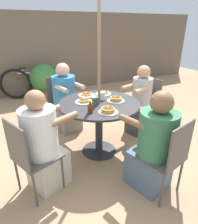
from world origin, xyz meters
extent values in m
plane|color=tan|center=(0.00, 0.00, 0.00)|extent=(12.00, 12.00, 0.00)
cube|color=brown|center=(0.00, 3.14, 1.00)|extent=(10.00, 0.06, 2.00)
cylinder|color=#28282B|center=(0.00, 0.00, 0.01)|extent=(0.49, 0.49, 0.01)
cylinder|color=#28282B|center=(0.00, 0.00, 0.36)|extent=(0.10, 0.10, 0.73)
cylinder|color=#28282B|center=(0.00, 0.00, 0.74)|extent=(1.07, 1.07, 0.03)
cylinder|color=#846B4C|center=(0.00, 0.00, 1.10)|extent=(0.04, 0.04, 2.20)
cylinder|color=#514C47|center=(-0.81, -0.13, 0.21)|extent=(0.02, 0.02, 0.42)
cylinder|color=#514C47|center=(-0.68, -0.45, 0.21)|extent=(0.02, 0.02, 0.42)
cylinder|color=#514C47|center=(-1.13, -0.26, 0.21)|extent=(0.02, 0.02, 0.42)
cylinder|color=#514C47|center=(-1.00, -0.58, 0.21)|extent=(0.02, 0.02, 0.42)
cube|color=#514C47|center=(-0.90, -0.35, 0.43)|extent=(0.52, 0.52, 0.02)
cube|color=#514C47|center=(-1.08, -0.42, 0.66)|extent=(0.16, 0.36, 0.45)
cube|color=beige|center=(-0.80, -0.31, 0.21)|extent=(0.48, 0.46, 0.42)
cylinder|color=white|center=(-0.85, -0.33, 0.69)|extent=(0.36, 0.36, 0.53)
sphere|color=#A3704C|center=(-0.85, -0.33, 1.04)|extent=(0.20, 0.20, 0.20)
cylinder|color=#A3704C|center=(-0.71, -0.12, 0.82)|extent=(0.34, 0.19, 0.07)
cylinder|color=#A3704C|center=(-0.60, -0.39, 0.82)|extent=(0.34, 0.19, 0.07)
cylinder|color=#514C47|center=(0.01, -0.82, 0.21)|extent=(0.02, 0.02, 0.42)
cylinder|color=#514C47|center=(0.35, -0.74, 0.21)|extent=(0.02, 0.02, 0.42)
cylinder|color=#514C47|center=(0.09, -1.15, 0.21)|extent=(0.02, 0.02, 0.42)
cylinder|color=#514C47|center=(0.43, -1.07, 0.21)|extent=(0.02, 0.02, 0.42)
cube|color=#514C47|center=(0.22, -0.95, 0.43)|extent=(0.49, 0.49, 0.02)
cube|color=#514C47|center=(0.26, -1.13, 0.66)|extent=(0.38, 0.10, 0.45)
cube|color=slate|center=(0.19, -0.83, 0.21)|extent=(0.45, 0.48, 0.42)
cylinder|color=#38754C|center=(0.21, -0.89, 0.67)|extent=(0.39, 0.39, 0.50)
sphere|color=brown|center=(0.21, -0.89, 1.02)|extent=(0.23, 0.23, 0.23)
cylinder|color=brown|center=(0.01, -0.73, 0.79)|extent=(0.14, 0.33, 0.07)
cylinder|color=brown|center=(0.31, -0.66, 0.79)|extent=(0.14, 0.33, 0.07)
cylinder|color=#514C47|center=(0.82, 0.02, 0.21)|extent=(0.02, 0.02, 0.42)
cylinder|color=#514C47|center=(0.74, 0.36, 0.21)|extent=(0.02, 0.02, 0.42)
cylinder|color=#514C47|center=(1.15, 0.10, 0.21)|extent=(0.02, 0.02, 0.42)
cylinder|color=#514C47|center=(1.07, 0.44, 0.21)|extent=(0.02, 0.02, 0.42)
cube|color=#514C47|center=(0.94, 0.23, 0.43)|extent=(0.49, 0.49, 0.02)
cube|color=#514C47|center=(1.13, 0.28, 0.66)|extent=(0.11, 0.38, 0.45)
cube|color=#3D3D42|center=(0.84, 0.20, 0.21)|extent=(0.39, 0.36, 0.42)
cylinder|color=#B2B2B2|center=(0.89, 0.22, 0.68)|extent=(0.31, 0.31, 0.51)
sphere|color=tan|center=(0.89, 0.22, 1.02)|extent=(0.20, 0.20, 0.20)
cylinder|color=tan|center=(0.73, 0.05, 0.80)|extent=(0.32, 0.14, 0.07)
cylinder|color=tan|center=(0.68, 0.29, 0.80)|extent=(0.32, 0.14, 0.07)
cylinder|color=#514C47|center=(0.00, 0.82, 0.21)|extent=(0.02, 0.02, 0.42)
cylinder|color=#514C47|center=(-0.33, 0.75, 0.21)|extent=(0.02, 0.02, 0.42)
cylinder|color=#514C47|center=(-0.07, 1.15, 0.21)|extent=(0.02, 0.02, 0.42)
cylinder|color=#514C47|center=(-0.41, 1.08, 0.21)|extent=(0.02, 0.02, 0.42)
cube|color=#514C47|center=(-0.20, 0.95, 0.43)|extent=(0.48, 0.48, 0.02)
cube|color=#514C47|center=(-0.24, 1.14, 0.66)|extent=(0.38, 0.10, 0.45)
cube|color=gray|center=(-0.18, 0.84, 0.21)|extent=(0.43, 0.46, 0.42)
cylinder|color=teal|center=(-0.19, 0.89, 0.68)|extent=(0.37, 0.37, 0.51)
sphere|color=#DBA884|center=(-0.19, 0.89, 1.03)|extent=(0.22, 0.22, 0.22)
cylinder|color=#DBA884|center=(0.00, 0.73, 0.80)|extent=(0.14, 0.33, 0.07)
cylinder|color=#DBA884|center=(-0.30, 0.67, 0.80)|extent=(0.14, 0.33, 0.07)
cylinder|color=silver|center=(-0.05, -0.34, 0.76)|extent=(0.23, 0.23, 0.01)
cylinder|color=#BC8947|center=(-0.05, -0.33, 0.77)|extent=(0.16, 0.16, 0.01)
cylinder|color=#BC8947|center=(-0.06, -0.34, 0.78)|extent=(0.15, 0.15, 0.01)
cylinder|color=#BC8947|center=(-0.05, -0.33, 0.79)|extent=(0.16, 0.16, 0.01)
cylinder|color=#BC8947|center=(-0.06, -0.34, 0.81)|extent=(0.16, 0.16, 0.01)
ellipsoid|color=brown|center=(-0.05, -0.34, 0.81)|extent=(0.13, 0.12, 0.00)
cube|color=#F4E084|center=(-0.06, -0.34, 0.82)|extent=(0.02, 0.02, 0.01)
cylinder|color=silver|center=(0.22, -0.06, 0.76)|extent=(0.23, 0.23, 0.01)
cylinder|color=#BC8947|center=(0.23, -0.06, 0.77)|extent=(0.16, 0.16, 0.01)
cylinder|color=#BC8947|center=(0.23, -0.06, 0.78)|extent=(0.15, 0.15, 0.01)
cylinder|color=#BC8947|center=(0.22, -0.06, 0.79)|extent=(0.15, 0.15, 0.01)
cylinder|color=#BC8947|center=(0.22, -0.06, 0.80)|extent=(0.15, 0.15, 0.01)
ellipsoid|color=brown|center=(0.22, -0.06, 0.81)|extent=(0.12, 0.11, 0.00)
cube|color=#F4E084|center=(0.22, -0.05, 0.82)|extent=(0.02, 0.02, 0.01)
cylinder|color=silver|center=(0.21, 0.27, 0.76)|extent=(0.23, 0.23, 0.01)
cylinder|color=#BC8947|center=(0.22, 0.28, 0.77)|extent=(0.16, 0.16, 0.01)
cylinder|color=#BC8947|center=(0.22, 0.28, 0.78)|extent=(0.16, 0.16, 0.01)
ellipsoid|color=brown|center=(0.21, 0.27, 0.79)|extent=(0.13, 0.12, 0.00)
cube|color=#F4E084|center=(0.21, 0.27, 0.79)|extent=(0.03, 0.03, 0.01)
cylinder|color=silver|center=(-0.17, 0.10, 0.76)|extent=(0.23, 0.23, 0.01)
cylinder|color=#BC8947|center=(-0.17, 0.10, 0.77)|extent=(0.14, 0.14, 0.01)
cylinder|color=#BC8947|center=(-0.18, 0.10, 0.78)|extent=(0.14, 0.14, 0.01)
cylinder|color=#BC8947|center=(-0.18, 0.10, 0.79)|extent=(0.14, 0.14, 0.01)
ellipsoid|color=brown|center=(-0.17, 0.10, 0.79)|extent=(0.11, 0.10, 0.00)
cube|color=#F4E084|center=(-0.17, 0.10, 0.80)|extent=(0.02, 0.02, 0.01)
cylinder|color=silver|center=(-0.03, 0.33, 0.76)|extent=(0.23, 0.23, 0.01)
cylinder|color=#BC8947|center=(-0.04, 0.33, 0.77)|extent=(0.14, 0.14, 0.01)
cylinder|color=#BC8947|center=(-0.03, 0.33, 0.78)|extent=(0.15, 0.15, 0.01)
ellipsoid|color=brown|center=(-0.03, 0.33, 0.79)|extent=(0.12, 0.11, 0.00)
cube|color=#F4E084|center=(-0.04, 0.33, 0.79)|extent=(0.03, 0.03, 0.01)
cylinder|color=#602D0F|center=(-0.24, -0.24, 0.80)|extent=(0.06, 0.06, 0.10)
cylinder|color=#602D0F|center=(-0.24, -0.24, 0.87)|extent=(0.03, 0.03, 0.04)
torus|color=#602D0F|center=(-0.21, -0.24, 0.82)|extent=(0.05, 0.01, 0.05)
cylinder|color=#33513D|center=(-0.08, -0.05, 0.81)|extent=(0.08, 0.08, 0.10)
cylinder|color=white|center=(-0.08, -0.05, 0.86)|extent=(0.08, 0.08, 0.01)
cylinder|color=silver|center=(0.09, 0.08, 0.81)|extent=(0.08, 0.08, 0.11)
torus|color=black|center=(-0.76, 2.91, 0.37)|extent=(0.74, 0.24, 0.75)
torus|color=black|center=(0.03, 2.72, 0.37)|extent=(0.74, 0.24, 0.75)
cylinder|color=#B2B2B7|center=(-0.37, 2.82, 0.63)|extent=(0.66, 0.19, 0.03)
cylinder|color=#B2B2B7|center=(-0.21, 2.78, 0.50)|extent=(0.50, 0.15, 0.28)
cylinder|color=#B2B2B7|center=(-0.57, 2.86, 0.68)|extent=(0.03, 0.03, 0.10)
ellipsoid|color=black|center=(-0.57, 2.86, 0.74)|extent=(0.21, 0.11, 0.04)
cylinder|color=#B2B2B7|center=(-0.01, 2.73, 0.70)|extent=(0.13, 0.43, 0.03)
cylinder|color=brown|center=(-0.10, 2.76, 0.09)|extent=(0.38, 0.38, 0.18)
sphere|color=#387538|center=(-0.10, 2.76, 0.48)|extent=(0.70, 0.70, 0.70)
camera|label=1|loc=(-1.12, -2.17, 1.69)|focal=32.00mm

